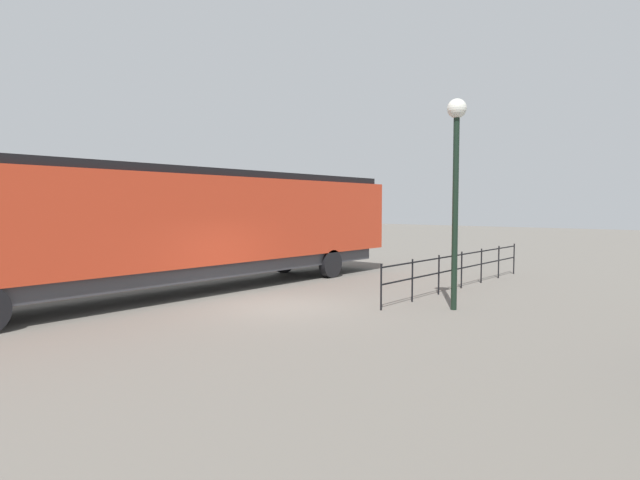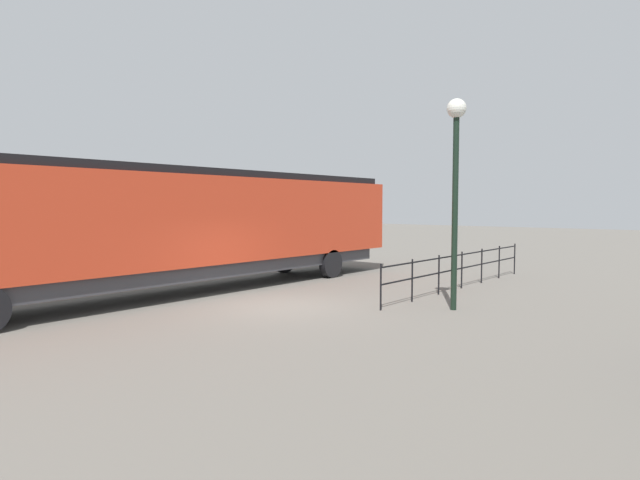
% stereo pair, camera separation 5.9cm
% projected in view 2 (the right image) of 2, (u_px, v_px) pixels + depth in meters
% --- Properties ---
extents(ground_plane, '(120.00, 120.00, 0.00)m').
position_uv_depth(ground_plane, '(279.00, 306.00, 14.99)').
color(ground_plane, '#666059').
extents(locomotive, '(2.83, 18.98, 3.99)m').
position_uv_depth(locomotive, '(195.00, 223.00, 17.40)').
color(locomotive, red).
rests_on(locomotive, ground_plane).
extents(lamp_post, '(0.52, 0.52, 5.66)m').
position_uv_depth(lamp_post, '(456.00, 160.00, 14.23)').
color(lamp_post, black).
rests_on(lamp_post, ground_plane).
extents(platform_fence, '(0.05, 10.05, 1.26)m').
position_uv_depth(platform_fence, '(462.00, 265.00, 18.18)').
color(platform_fence, black).
rests_on(platform_fence, ground_plane).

